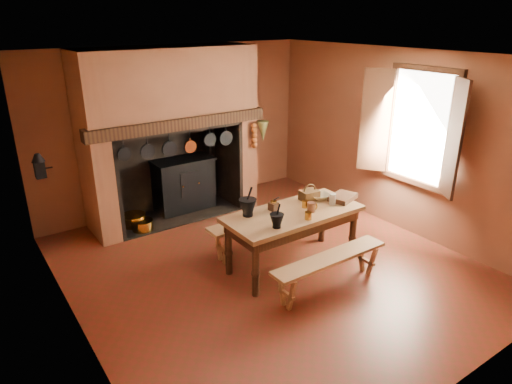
% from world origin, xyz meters
% --- Properties ---
extents(floor, '(5.50, 5.50, 0.00)m').
position_xyz_m(floor, '(0.00, 0.00, 0.00)').
color(floor, '#5F2216').
rests_on(floor, ground).
extents(ceiling, '(5.50, 5.50, 0.00)m').
position_xyz_m(ceiling, '(0.00, 0.00, 2.80)').
color(ceiling, silver).
rests_on(ceiling, back_wall).
extents(back_wall, '(5.00, 0.02, 2.80)m').
position_xyz_m(back_wall, '(0.00, 2.75, 1.40)').
color(back_wall, brown).
rests_on(back_wall, floor).
extents(wall_left, '(0.02, 5.50, 2.80)m').
position_xyz_m(wall_left, '(-2.50, 0.00, 1.40)').
color(wall_left, brown).
rests_on(wall_left, floor).
extents(wall_right, '(0.02, 5.50, 2.80)m').
position_xyz_m(wall_right, '(2.50, 0.00, 1.40)').
color(wall_right, brown).
rests_on(wall_right, floor).
extents(wall_front, '(5.00, 0.02, 2.80)m').
position_xyz_m(wall_front, '(0.00, -2.75, 1.40)').
color(wall_front, brown).
rests_on(wall_front, floor).
extents(chimney_breast, '(2.95, 0.96, 2.80)m').
position_xyz_m(chimney_breast, '(-0.30, 2.31, 1.81)').
color(chimney_breast, brown).
rests_on(chimney_breast, floor).
extents(iron_range, '(1.12, 0.55, 1.60)m').
position_xyz_m(iron_range, '(-0.04, 2.45, 0.48)').
color(iron_range, black).
rests_on(iron_range, floor).
extents(hearth_pans, '(0.51, 0.62, 0.20)m').
position_xyz_m(hearth_pans, '(-1.05, 2.22, 0.09)').
color(hearth_pans, '#B17D28').
rests_on(hearth_pans, floor).
extents(hanging_pans, '(1.92, 0.29, 0.27)m').
position_xyz_m(hanging_pans, '(-0.34, 1.81, 1.36)').
color(hanging_pans, black).
rests_on(hanging_pans, chimney_breast).
extents(onion_string, '(0.12, 0.10, 0.46)m').
position_xyz_m(onion_string, '(1.00, 1.79, 1.33)').
color(onion_string, '#AB581F').
rests_on(onion_string, chimney_breast).
extents(herb_bunch, '(0.20, 0.20, 0.35)m').
position_xyz_m(herb_bunch, '(1.18, 1.79, 1.38)').
color(herb_bunch, brown).
rests_on(herb_bunch, chimney_breast).
extents(window, '(0.39, 1.75, 1.76)m').
position_xyz_m(window, '(2.35, -0.40, 1.70)').
color(window, white).
rests_on(window, wall_right).
extents(wall_coffee_mill, '(0.23, 0.16, 0.31)m').
position_xyz_m(wall_coffee_mill, '(-2.42, 1.55, 1.52)').
color(wall_coffee_mill, black).
rests_on(wall_coffee_mill, wall_left).
extents(work_table, '(1.87, 0.83, 0.81)m').
position_xyz_m(work_table, '(0.28, -0.16, 0.68)').
color(work_table, '#AC794E').
rests_on(work_table, floor).
extents(bench_front, '(1.67, 0.29, 0.47)m').
position_xyz_m(bench_front, '(0.28, -0.89, 0.35)').
color(bench_front, '#AC794E').
rests_on(bench_front, floor).
extents(bench_back, '(1.83, 0.32, 0.52)m').
position_xyz_m(bench_back, '(0.28, 0.47, 0.39)').
color(bench_back, '#AC794E').
rests_on(bench_back, floor).
extents(mortar_large, '(0.23, 0.23, 0.39)m').
position_xyz_m(mortar_large, '(-0.29, 0.08, 0.94)').
color(mortar_large, black).
rests_on(mortar_large, work_table).
extents(mortar_small, '(0.18, 0.18, 0.30)m').
position_xyz_m(mortar_small, '(-0.19, -0.42, 0.91)').
color(mortar_small, black).
rests_on(mortar_small, work_table).
extents(coffee_grinder, '(0.15, 0.12, 0.17)m').
position_xyz_m(coffee_grinder, '(0.10, 0.03, 0.87)').
color(coffee_grinder, '#3E2113').
rests_on(coffee_grinder, work_table).
extents(brass_mug_a, '(0.12, 0.12, 0.10)m').
position_xyz_m(brass_mug_a, '(0.28, -0.46, 0.86)').
color(brass_mug_a, '#B17D28').
rests_on(brass_mug_a, work_table).
extents(brass_mug_b, '(0.11, 0.11, 0.10)m').
position_xyz_m(brass_mug_b, '(0.50, -0.14, 0.86)').
color(brass_mug_b, '#B17D28').
rests_on(brass_mug_b, work_table).
extents(mixing_bowl, '(0.37, 0.37, 0.07)m').
position_xyz_m(mixing_bowl, '(0.88, -0.01, 0.85)').
color(mixing_bowl, beige).
rests_on(mixing_bowl, work_table).
extents(stoneware_crock, '(0.13, 0.13, 0.13)m').
position_xyz_m(stoneware_crock, '(0.47, -0.30, 0.88)').
color(stoneware_crock, brown).
rests_on(stoneware_crock, work_table).
extents(glass_jar, '(0.11, 0.11, 0.15)m').
position_xyz_m(glass_jar, '(0.88, -0.27, 0.89)').
color(glass_jar, beige).
rests_on(glass_jar, work_table).
extents(wicker_basket, '(0.27, 0.20, 0.24)m').
position_xyz_m(wicker_basket, '(0.72, 0.03, 0.89)').
color(wicker_basket, '#442C14').
rests_on(wicker_basket, work_table).
extents(wooden_tray, '(0.46, 0.39, 0.07)m').
position_xyz_m(wooden_tray, '(1.12, -0.23, 0.84)').
color(wooden_tray, '#3E2113').
rests_on(wooden_tray, work_table).
extents(brass_cup, '(0.13, 0.13, 0.09)m').
position_xyz_m(brass_cup, '(0.53, -0.27, 0.86)').
color(brass_cup, '#B17D28').
rests_on(brass_cup, work_table).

